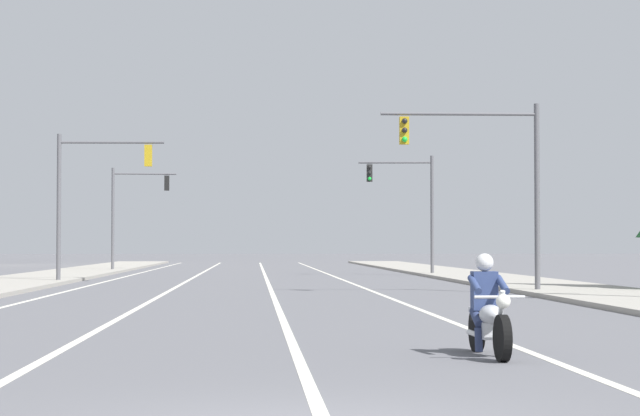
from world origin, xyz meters
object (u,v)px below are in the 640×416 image
(traffic_signal_near_left, at_px, (89,185))
(traffic_signal_mid_right, at_px, (411,198))
(traffic_signal_mid_left, at_px, (131,204))
(traffic_signal_near_right, at_px, (491,167))
(motorcycle_with_rider, at_px, (488,315))

(traffic_signal_near_left, xyz_separation_m, traffic_signal_mid_right, (14.98, 11.07, -0.04))
(traffic_signal_mid_right, height_order, traffic_signal_mid_left, same)
(traffic_signal_near_right, bearing_deg, traffic_signal_mid_left, 114.52)
(motorcycle_with_rider, bearing_deg, traffic_signal_mid_left, 101.10)
(motorcycle_with_rider, bearing_deg, traffic_signal_near_left, 107.26)
(traffic_signal_near_left, bearing_deg, traffic_signal_mid_left, 91.33)
(traffic_signal_near_right, bearing_deg, traffic_signal_near_left, 141.93)
(motorcycle_with_rider, height_order, traffic_signal_mid_right, traffic_signal_mid_right)
(motorcycle_with_rider, relative_size, traffic_signal_near_left, 0.35)
(traffic_signal_near_right, distance_m, traffic_signal_mid_right, 22.48)
(traffic_signal_near_left, bearing_deg, motorcycle_with_rider, -72.74)
(traffic_signal_near_left, bearing_deg, traffic_signal_near_right, -38.07)
(motorcycle_with_rider, bearing_deg, traffic_signal_near_right, 78.26)
(traffic_signal_mid_left, bearing_deg, traffic_signal_near_right, -65.48)
(traffic_signal_mid_right, distance_m, traffic_signal_mid_left, 18.73)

